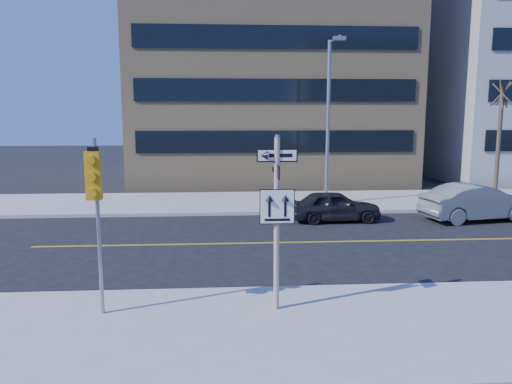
{
  "coord_description": "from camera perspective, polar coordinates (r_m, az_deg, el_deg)",
  "views": [
    {
      "loc": [
        -1.22,
        -13.57,
        4.69
      ],
      "look_at": [
        -0.04,
        4.0,
        1.89
      ],
      "focal_mm": 35.0,
      "sensor_mm": 36.0,
      "label": 1
    }
  ],
  "objects": [
    {
      "name": "streetlight_a",
      "position": [
        24.88,
        8.37,
        9.1
      ],
      "size": [
        0.55,
        2.25,
        8.0
      ],
      "color": "gray",
      "rests_on": "far_sidewalk"
    },
    {
      "name": "building_brick",
      "position": [
        38.94,
        0.96,
        15.4
      ],
      "size": [
        18.0,
        18.0,
        18.0
      ],
      "primitive_type": "cube",
      "color": "tan",
      "rests_on": "ground"
    },
    {
      "name": "ground",
      "position": [
        14.41,
        1.23,
        -9.95
      ],
      "size": [
        120.0,
        120.0,
        0.0
      ],
      "primitive_type": "plane",
      "color": "black",
      "rests_on": "ground"
    },
    {
      "name": "parked_car_a",
      "position": [
        22.01,
        9.02,
        -1.59
      ],
      "size": [
        1.67,
        3.97,
        1.34
      ],
      "primitive_type": "imported",
      "rotation": [
        0.0,
        0.0,
        1.59
      ],
      "color": "black",
      "rests_on": "ground"
    },
    {
      "name": "sign_pole",
      "position": [
        11.35,
        2.39,
        -2.42
      ],
      "size": [
        0.92,
        0.92,
        4.06
      ],
      "color": "white",
      "rests_on": "near_sidewalk"
    },
    {
      "name": "traffic_signal",
      "position": [
        11.38,
        -17.95,
        0.2
      ],
      "size": [
        0.32,
        0.45,
        4.0
      ],
      "color": "gray",
      "rests_on": "near_sidewalk"
    },
    {
      "name": "street_tree_west",
      "position": [
        28.66,
        26.31,
        9.79
      ],
      "size": [
        1.8,
        1.8,
        6.35
      ],
      "color": "#32291E",
      "rests_on": "far_sidewalk"
    },
    {
      "name": "parked_car_b",
      "position": [
        23.92,
        23.94,
        -1.08
      ],
      "size": [
        2.51,
        5.11,
        1.61
      ],
      "primitive_type": "imported",
      "rotation": [
        0.0,
        0.0,
        1.74
      ],
      "color": "slate",
      "rests_on": "ground"
    }
  ]
}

